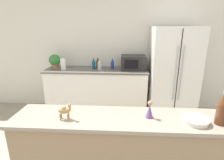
{
  "coord_description": "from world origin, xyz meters",
  "views": [
    {
      "loc": [
        0.17,
        -1.03,
        1.75
      ],
      "look_at": [
        0.02,
        1.43,
        1.01
      ],
      "focal_mm": 28.0,
      "sensor_mm": 36.0,
      "label": 1
    }
  ],
  "objects": [
    {
      "name": "wise_man_figurine_blue",
      "position": [
        0.43,
        0.49,
        1.0
      ],
      "size": [
        0.07,
        0.07,
        0.17
      ],
      "color": "#6B4784",
      "rests_on": "bar_counter"
    },
    {
      "name": "back_bottle_3",
      "position": [
        -0.41,
        2.41,
        1.05
      ],
      "size": [
        0.07,
        0.07,
        0.24
      ],
      "color": "navy",
      "rests_on": "back_counter"
    },
    {
      "name": "back_bottle_2",
      "position": [
        -0.34,
        2.48,
        1.05
      ],
      "size": [
        0.07,
        0.07,
        0.24
      ],
      "color": "brown",
      "rests_on": "back_counter"
    },
    {
      "name": "wall_back",
      "position": [
        0.0,
        2.73,
        1.27
      ],
      "size": [
        8.0,
        0.06,
        2.55
      ],
      "color": "silver",
      "rests_on": "ground_plane"
    },
    {
      "name": "fruit_bowl",
      "position": [
        0.84,
        0.42,
        0.95
      ],
      "size": [
        0.23,
        0.23,
        0.05
      ],
      "color": "white",
      "rests_on": "bar_counter"
    },
    {
      "name": "wine_bottle",
      "position": [
        1.04,
        0.4,
        1.07
      ],
      "size": [
        0.09,
        0.09,
        0.31
      ],
      "color": "#562D19",
      "rests_on": "bar_counter"
    },
    {
      "name": "microwave",
      "position": [
        0.38,
        2.42,
        1.08
      ],
      "size": [
        0.48,
        0.37,
        0.28
      ],
      "color": "black",
      "rests_on": "back_counter"
    },
    {
      "name": "paper_towel_roll",
      "position": [
        -1.01,
        2.32,
        1.05
      ],
      "size": [
        0.1,
        0.1,
        0.22
      ],
      "color": "white",
      "rests_on": "back_counter"
    },
    {
      "name": "potted_plant",
      "position": [
        -1.22,
        2.44,
        1.09
      ],
      "size": [
        0.23,
        0.23,
        0.28
      ],
      "color": "#9E6B47",
      "rests_on": "back_counter"
    },
    {
      "name": "back_bottle_1",
      "position": [
        -0.28,
        2.33,
        1.05
      ],
      "size": [
        0.08,
        0.08,
        0.23
      ],
      "color": "#B2B7BC",
      "rests_on": "back_counter"
    },
    {
      "name": "back_bottle_0",
      "position": [
        -0.04,
        2.42,
        1.05
      ],
      "size": [
        0.06,
        0.06,
        0.23
      ],
      "color": "navy",
      "rests_on": "back_counter"
    },
    {
      "name": "camel_figurine",
      "position": [
        -0.36,
        0.41,
        1.02
      ],
      "size": [
        0.13,
        0.06,
        0.16
      ],
      "color": "#A87F4C",
      "rests_on": "bar_counter"
    },
    {
      "name": "bar_counter",
      "position": [
        0.17,
        0.48,
        0.46
      ],
      "size": [
        2.12,
        0.48,
        0.92
      ],
      "color": "#8C7256",
      "rests_on": "ground_plane"
    },
    {
      "name": "back_counter",
      "position": [
        -0.36,
        2.4,
        0.47
      ],
      "size": [
        2.05,
        0.63,
        0.94
      ],
      "color": "white",
      "rests_on": "ground_plane"
    },
    {
      "name": "refrigerator",
      "position": [
        1.14,
        2.33,
        0.89
      ],
      "size": [
        0.86,
        0.73,
        1.77
      ],
      "color": "white",
      "rests_on": "ground_plane"
    }
  ]
}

